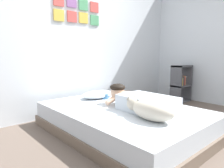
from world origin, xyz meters
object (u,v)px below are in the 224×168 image
(bed, at_px, (122,120))
(coffee_cup, at_px, (105,96))
(pillow, at_px, (98,94))
(bookshelf, at_px, (181,83))
(dog, at_px, (150,109))
(person_lying, at_px, (138,100))
(cell_phone, at_px, (144,109))

(bed, height_order, coffee_cup, coffee_cup)
(bed, relative_size, coffee_cup, 16.39)
(pillow, distance_m, bookshelf, 1.95)
(bed, bearing_deg, pillow, 80.20)
(bed, xyz_separation_m, dog, (-0.12, -0.52, 0.26))
(bookshelf, bearing_deg, pillow, 172.46)
(dog, bearing_deg, coffee_cup, 75.05)
(dog, bearing_deg, bookshelf, 22.64)
(person_lying, bearing_deg, cell_phone, -40.03)
(pillow, height_order, person_lying, person_lying)
(pillow, distance_m, coffee_cup, 0.13)
(bed, bearing_deg, coffee_cup, 73.29)
(dog, relative_size, bookshelf, 0.77)
(dog, xyz_separation_m, cell_phone, (0.26, 0.30, -0.10))
(person_lying, bearing_deg, bookshelf, 16.05)
(dog, distance_m, cell_phone, 0.41)
(pillow, bearing_deg, bed, -99.80)
(bed, height_order, dog, dog)
(bed, bearing_deg, cell_phone, -57.03)
(pillow, xyz_separation_m, cell_phone, (0.03, -0.87, -0.05))
(cell_phone, bearing_deg, coffee_cup, 89.09)
(dog, relative_size, cell_phone, 4.11)
(pillow, height_order, bookshelf, bookshelf)
(bookshelf, bearing_deg, bed, -169.30)
(bed, bearing_deg, person_lying, -63.04)
(person_lying, xyz_separation_m, dog, (-0.21, -0.34, -0.00))
(bed, distance_m, dog, 0.59)
(coffee_cup, bearing_deg, bed, -106.71)
(coffee_cup, bearing_deg, person_lying, -95.43)
(pillow, bearing_deg, dog, -101.31)
(person_lying, relative_size, bookshelf, 1.23)
(pillow, bearing_deg, coffee_cup, -70.37)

